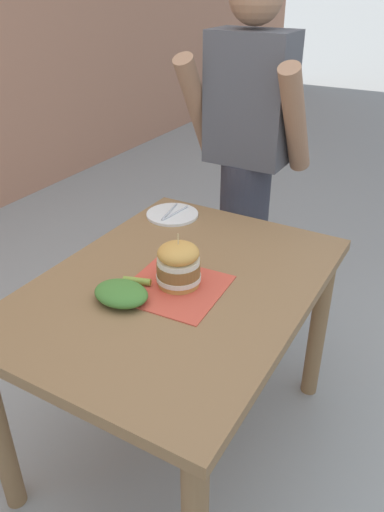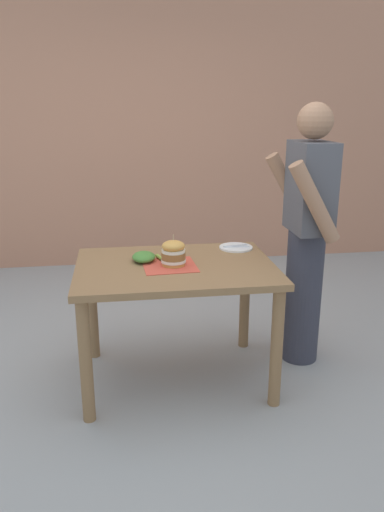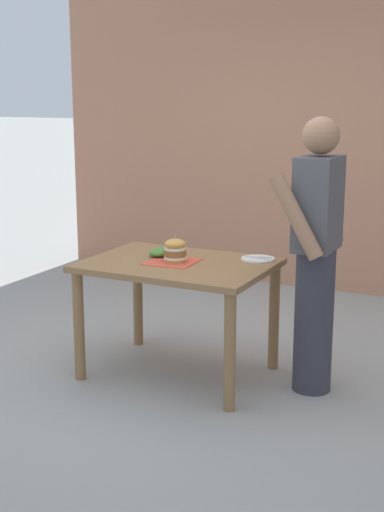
# 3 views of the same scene
# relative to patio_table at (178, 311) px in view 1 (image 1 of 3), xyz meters

# --- Properties ---
(ground_plane) EXTENTS (80.00, 80.00, 0.00)m
(ground_plane) POSITION_rel_patio_table_xyz_m (0.00, 0.00, -0.64)
(ground_plane) COLOR #9E9E99
(patio_table) EXTENTS (0.86, 1.18, 0.76)m
(patio_table) POSITION_rel_patio_table_xyz_m (0.00, 0.00, 0.00)
(patio_table) COLOR olive
(patio_table) RESTS_ON ground
(serving_paper) EXTENTS (0.32, 0.32, 0.00)m
(serving_paper) POSITION_rel_patio_table_xyz_m (0.01, -0.04, 0.12)
(serving_paper) COLOR #D64C38
(serving_paper) RESTS_ON patio_table
(sandwich) EXTENTS (0.15, 0.15, 0.19)m
(sandwich) POSITION_rel_patio_table_xyz_m (0.01, -0.01, 0.20)
(sandwich) COLOR gold
(sandwich) RESTS_ON serving_paper
(pickle_spear) EXTENTS (0.10, 0.05, 0.02)m
(pickle_spear) POSITION_rel_patio_table_xyz_m (-0.10, -0.08, 0.13)
(pickle_spear) COLOR #8EA83D
(pickle_spear) RESTS_ON serving_paper
(side_plate_with_forks) EXTENTS (0.22, 0.22, 0.02)m
(side_plate_with_forks) POSITION_rel_patio_table_xyz_m (-0.29, 0.44, 0.13)
(side_plate_with_forks) COLOR white
(side_plate_with_forks) RESTS_ON patio_table
(side_salad) EXTENTS (0.18, 0.14, 0.06)m
(side_salad) POSITION_rel_patio_table_xyz_m (-0.09, -0.18, 0.15)
(side_salad) COLOR #477F33
(side_salad) RESTS_ON patio_table
(diner_across_table) EXTENTS (0.55, 0.35, 1.69)m
(diner_across_table) POSITION_rel_patio_table_xyz_m (-0.15, 0.86, 0.24)
(diner_across_table) COLOR #33333D
(diner_across_table) RESTS_ON ground
(parked_car_near_curb) EXTENTS (4.33, 2.10, 1.60)m
(parked_car_near_curb) POSITION_rel_patio_table_xyz_m (-7.41, 6.48, 0.08)
(parked_car_near_curb) COLOR #145933
(parked_car_near_curb) RESTS_ON ground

